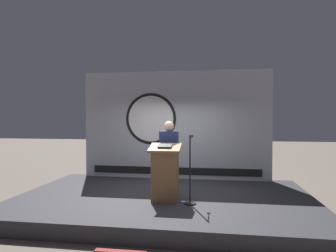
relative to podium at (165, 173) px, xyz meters
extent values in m
plane|color=#6B6056|center=(-0.08, 0.44, -0.87)|extent=(40.00, 40.00, 0.00)
cube|color=#333338|center=(-0.08, 0.44, -0.72)|extent=(6.40, 4.00, 0.30)
cube|color=#B2B7C1|center=(-0.08, 2.29, 0.94)|extent=(5.26, 0.10, 3.02)
cylinder|color=black|center=(-0.77, 2.24, 1.11)|extent=(1.45, 0.02, 1.45)
cylinder|color=white|center=(-0.77, 2.23, 1.11)|extent=(1.29, 0.02, 1.29)
cube|color=black|center=(-0.08, 2.23, -0.35)|extent=(4.74, 0.02, 0.20)
cube|color=olive|center=(0.00, 0.00, -0.04)|extent=(0.52, 0.40, 1.06)
cube|color=olive|center=(0.00, 0.00, 0.52)|extent=(0.64, 0.50, 0.17)
cube|color=black|center=(0.00, -0.02, 0.56)|extent=(0.28, 0.20, 0.07)
cylinder|color=black|center=(0.01, 0.48, -0.15)|extent=(0.26, 0.26, 0.83)
cube|color=navy|center=(0.01, 0.48, 0.55)|extent=(0.40, 0.24, 0.58)
sphere|color=beige|center=(0.01, 0.48, 0.95)|extent=(0.22, 0.22, 0.22)
cylinder|color=black|center=(0.52, -0.15, -0.56)|extent=(0.24, 0.24, 0.02)
cylinder|color=black|center=(0.52, -0.15, 0.11)|extent=(0.03, 0.03, 1.37)
cylinder|color=black|center=(0.52, 0.07, 0.75)|extent=(0.02, 0.44, 0.02)
sphere|color=#262626|center=(0.52, 0.29, 0.75)|extent=(0.07, 0.07, 0.07)
camera|label=1|loc=(0.95, -5.91, 1.12)|focal=31.41mm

